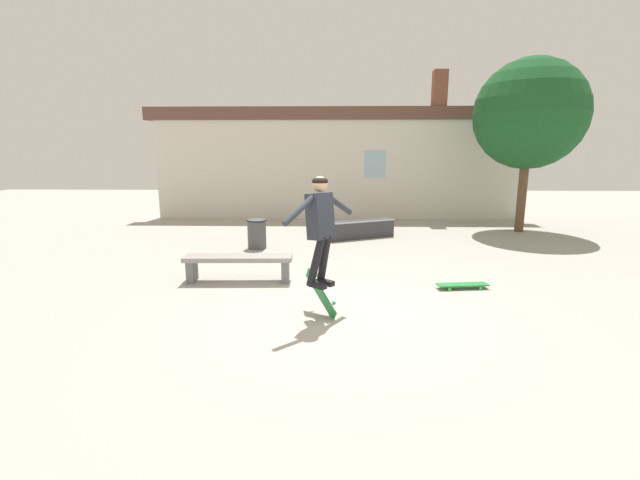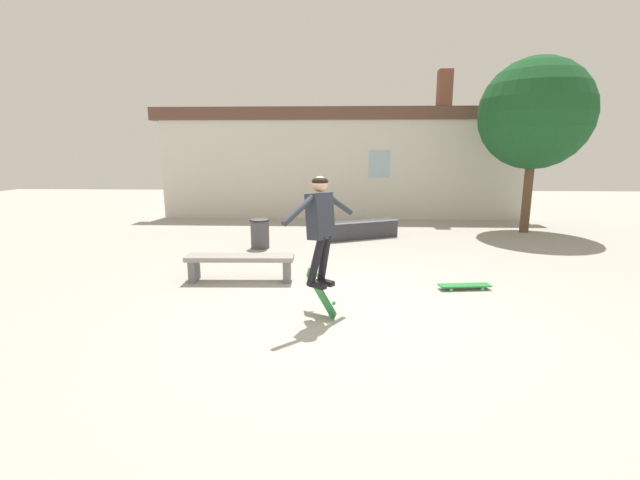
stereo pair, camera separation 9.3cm
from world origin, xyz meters
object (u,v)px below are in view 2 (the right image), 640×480
at_px(skater, 320,221).
at_px(skateboard_flipping, 321,294).
at_px(trash_bin, 260,233).
at_px(park_bench, 240,262).
at_px(skateboard_resting, 465,285).
at_px(tree_right, 535,114).
at_px(skate_ledge, 362,230).

xyz_separation_m(skater, skateboard_flipping, (0.01, 0.09, -1.06)).
bearing_deg(trash_bin, skateboard_flipping, -68.70).
distance_m(park_bench, skater, 2.44).
distance_m(park_bench, skateboard_resting, 3.92).
xyz_separation_m(trash_bin, skater, (1.64, -4.31, 0.99)).
bearing_deg(skater, skateboard_resting, 67.83).
distance_m(tree_right, skate_ledge, 5.76).
bearing_deg(park_bench, tree_right, 33.49).
height_order(skateboard_flipping, skateboard_resting, skateboard_flipping).
relative_size(trash_bin, skater, 0.46).
height_order(tree_right, skate_ledge, tree_right).
bearing_deg(trash_bin, skate_ledge, 27.16).
relative_size(tree_right, park_bench, 2.50).
height_order(tree_right, skater, tree_right).
bearing_deg(skater, skate_ledge, 120.21).
bearing_deg(skater, tree_right, 89.16).
distance_m(skater, skateboard_flipping, 1.06).
xyz_separation_m(park_bench, skateboard_flipping, (1.51, -1.54, -0.05)).
bearing_deg(tree_right, skate_ledge, -166.71).
relative_size(tree_right, trash_bin, 6.88).
bearing_deg(skateboard_flipping, skater, -48.04).
bearing_deg(trash_bin, skateboard_resting, -36.61).
height_order(park_bench, trash_bin, trash_bin).
xyz_separation_m(trash_bin, skateboard_resting, (4.03, -3.00, -0.30)).
bearing_deg(skateboard_flipping, park_bench, -177.40).
distance_m(skate_ledge, skater, 5.78).
distance_m(skate_ledge, trash_bin, 2.83).
height_order(tree_right, skateboard_flipping, tree_right).
height_order(park_bench, skateboard_resting, park_bench).
relative_size(tree_right, skate_ledge, 2.41).
distance_m(tree_right, park_bench, 9.25).
xyz_separation_m(tree_right, skate_ledge, (-4.75, -1.12, -3.06)).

